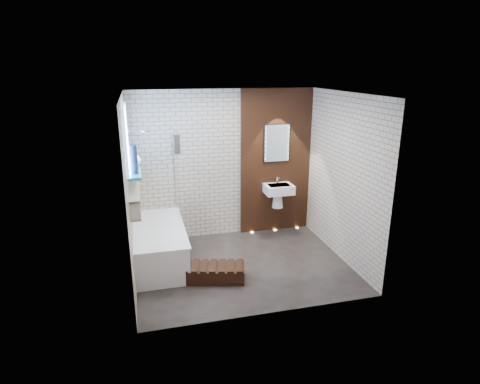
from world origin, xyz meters
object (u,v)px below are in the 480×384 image
object	(u,v)px
led_mirror	(277,143)
walnut_step	(213,273)
bathtub	(159,245)
washbasin	(278,192)
bath_screen	(176,175)

from	to	relation	value
led_mirror	walnut_step	world-z (taller)	led_mirror
bathtub	washbasin	bearing A→B (deg)	16.01
bathtub	washbasin	size ratio (longest dim) A/B	3.00
bathtub	led_mirror	size ratio (longest dim) A/B	2.49
bath_screen	bathtub	bearing A→B (deg)	-128.90
washbasin	walnut_step	distance (m)	2.12
bathtub	washbasin	distance (m)	2.32
bath_screen	led_mirror	bearing A→B (deg)	10.66
washbasin	led_mirror	distance (m)	0.88
washbasin	walnut_step	world-z (taller)	washbasin
bath_screen	washbasin	distance (m)	1.89
washbasin	led_mirror	world-z (taller)	led_mirror
bathtub	walnut_step	world-z (taller)	bathtub
bath_screen	led_mirror	distance (m)	1.89
bath_screen	walnut_step	bearing A→B (deg)	-73.30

